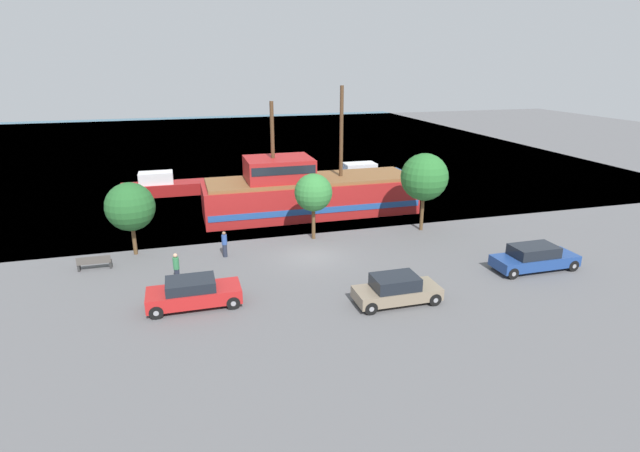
{
  "coord_description": "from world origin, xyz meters",
  "views": [
    {
      "loc": [
        -7.21,
        -27.42,
        11.36
      ],
      "look_at": [
        1.15,
        2.0,
        1.2
      ],
      "focal_mm": 28.0,
      "sensor_mm": 36.0,
      "label": 1
    }
  ],
  "objects": [
    {
      "name": "ground_plane",
      "position": [
        0.0,
        0.0,
        0.0
      ],
      "size": [
        160.0,
        160.0,
        0.0
      ],
      "primitive_type": "plane",
      "color": "#5B5B5E"
    },
    {
      "name": "water_surface",
      "position": [
        0.0,
        44.0,
        0.0
      ],
      "size": [
        80.0,
        80.0,
        0.0
      ],
      "primitive_type": "plane",
      "color": "#38667F",
      "rests_on": "ground"
    },
    {
      "name": "pirate_ship",
      "position": [
        2.15,
        8.73,
        1.69
      ],
      "size": [
        17.62,
        4.9,
        9.63
      ],
      "color": "#A31E1E",
      "rests_on": "water_surface"
    },
    {
      "name": "moored_boat_dockside",
      "position": [
        -8.95,
        17.88,
        0.77
      ],
      "size": [
        7.24,
        2.21,
        2.06
      ],
      "color": "maroon",
      "rests_on": "water_surface"
    },
    {
      "name": "moored_boat_outer",
      "position": [
        9.99,
        17.44,
        0.73
      ],
      "size": [
        7.65,
        2.35,
        1.93
      ],
      "color": "navy",
      "rests_on": "water_surface"
    },
    {
      "name": "parked_car_curb_front",
      "position": [
        2.44,
        -7.12,
        0.71
      ],
      "size": [
        4.22,
        1.79,
        1.45
      ],
      "color": "#7F705B",
      "rests_on": "ground_plane"
    },
    {
      "name": "parked_car_curb_mid",
      "position": [
        -7.14,
        -4.77,
        0.72
      ],
      "size": [
        4.45,
        1.85,
        1.44
      ],
      "color": "#B21E1E",
      "rests_on": "ground_plane"
    },
    {
      "name": "parked_car_curb_rear",
      "position": [
        11.69,
        -5.46,
        0.72
      ],
      "size": [
        4.88,
        1.81,
        1.47
      ],
      "color": "navy",
      "rests_on": "ground_plane"
    },
    {
      "name": "fire_hydrant",
      "position": [
        -6.82,
        -2.7,
        0.41
      ],
      "size": [
        0.42,
        0.25,
        0.76
      ],
      "color": "yellow",
      "rests_on": "ground_plane"
    },
    {
      "name": "bench_promenade_east",
      "position": [
        -12.41,
        1.37,
        0.44
      ],
      "size": [
        1.81,
        0.45,
        0.85
      ],
      "color": "#4C4742",
      "rests_on": "ground_plane"
    },
    {
      "name": "pedestrian_walking_near",
      "position": [
        -7.88,
        -1.83,
        0.87
      ],
      "size": [
        0.32,
        0.32,
        1.72
      ],
      "color": "#232838",
      "rests_on": "ground_plane"
    },
    {
      "name": "pedestrian_walking_far",
      "position": [
        -5.05,
        1.36,
        0.81
      ],
      "size": [
        0.32,
        0.32,
        1.62
      ],
      "color": "#232838",
      "rests_on": "ground_plane"
    },
    {
      "name": "tree_row_east",
      "position": [
        -10.33,
        3.31,
        3.04
      ],
      "size": [
        2.93,
        2.93,
        4.51
      ],
      "color": "brown",
      "rests_on": "ground_plane"
    },
    {
      "name": "tree_row_mideast",
      "position": [
        0.99,
        3.03,
        3.17
      ],
      "size": [
        2.48,
        2.48,
        4.43
      ],
      "color": "brown",
      "rests_on": "ground_plane"
    },
    {
      "name": "tree_row_midwest",
      "position": [
        8.76,
        2.71,
        3.8
      ],
      "size": [
        3.24,
        3.24,
        5.43
      ],
      "color": "brown",
      "rests_on": "ground_plane"
    }
  ]
}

